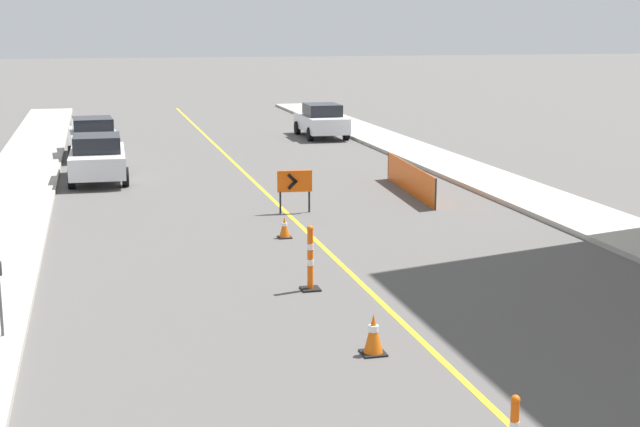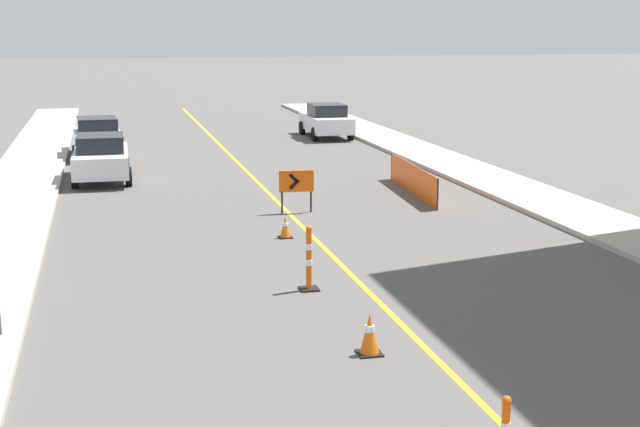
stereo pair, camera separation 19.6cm
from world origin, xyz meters
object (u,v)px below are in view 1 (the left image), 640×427
at_px(delineator_post_rear, 310,262).
at_px(parked_car_curb_mid, 93,137).
at_px(arrow_barricade_primary, 295,183).
at_px(traffic_cone_second, 373,334).
at_px(traffic_cone_third, 285,227).
at_px(parked_car_curb_near, 98,158).
at_px(parked_car_curb_far, 321,120).

height_order(delineator_post_rear, parked_car_curb_mid, parked_car_curb_mid).
relative_size(delineator_post_rear, arrow_barricade_primary, 1.09).
bearing_deg(traffic_cone_second, traffic_cone_third, 88.02).
xyz_separation_m(traffic_cone_second, parked_car_curb_near, (-4.14, 17.90, 0.47)).
height_order(traffic_cone_second, traffic_cone_third, traffic_cone_second).
xyz_separation_m(traffic_cone_third, arrow_barricade_primary, (0.91, 2.89, 0.59)).
distance_m(traffic_cone_third, parked_car_curb_near, 10.66).
distance_m(arrow_barricade_primary, parked_car_curb_near, 8.63).
bearing_deg(parked_car_curb_far, parked_car_curb_near, -135.11).
bearing_deg(arrow_barricade_primary, parked_car_curb_mid, 118.68).
height_order(traffic_cone_second, arrow_barricade_primary, arrow_barricade_primary).
relative_size(parked_car_curb_near, parked_car_curb_far, 1.00).
xyz_separation_m(traffic_cone_second, parked_car_curb_far, (6.23, 27.82, 0.47)).
distance_m(traffic_cone_second, delineator_post_rear, 3.72).
relative_size(arrow_barricade_primary, parked_car_curb_near, 0.28).
relative_size(traffic_cone_second, traffic_cone_third, 1.27).
bearing_deg(delineator_post_rear, parked_car_curb_mid, 101.55).
bearing_deg(parked_car_curb_far, traffic_cone_second, -101.47).
xyz_separation_m(traffic_cone_third, parked_car_curb_mid, (-4.55, 15.67, 0.54)).
height_order(parked_car_curb_near, parked_car_curb_far, same).
bearing_deg(traffic_cone_second, parked_car_curb_near, 103.02).
bearing_deg(traffic_cone_third, traffic_cone_second, -91.98).
distance_m(delineator_post_rear, parked_car_curb_near, 14.74).
xyz_separation_m(parked_car_curb_near, parked_car_curb_far, (10.37, 9.92, 0.00)).
height_order(traffic_cone_third, parked_car_curb_mid, parked_car_curb_mid).
xyz_separation_m(traffic_cone_third, delineator_post_rear, (-0.43, -4.51, 0.32)).
height_order(arrow_barricade_primary, parked_car_curb_far, parked_car_curb_far).
bearing_deg(arrow_barricade_primary, parked_car_curb_near, 133.69).
distance_m(arrow_barricade_primary, parked_car_curb_far, 17.46).
height_order(arrow_barricade_primary, parked_car_curb_mid, parked_car_curb_mid).
relative_size(arrow_barricade_primary, parked_car_curb_far, 0.28).
bearing_deg(traffic_cone_third, parked_car_curb_near, 114.56).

